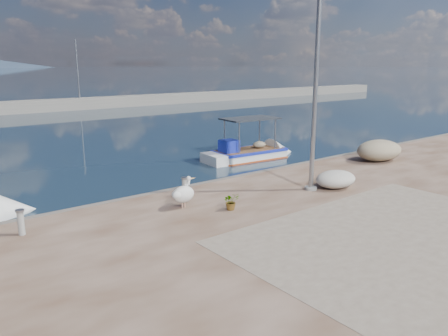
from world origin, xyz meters
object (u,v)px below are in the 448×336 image
boat_right (249,155)px  lamp_post (314,97)px  bollard_near (184,186)px  pelican (184,194)px

boat_right → lamp_post: size_ratio=0.77×
lamp_post → bollard_near: (-4.02, 2.10, -2.94)m
pelican → lamp_post: 5.60m
boat_right → bollard_near: (-7.17, -4.88, 0.66)m
boat_right → bollard_near: 8.70m
lamp_post → bollard_near: bearing=152.4°
bollard_near → pelican: bearing=-123.9°
boat_right → bollard_near: boat_right is taller
lamp_post → boat_right: bearing=65.7°
pelican → bollard_near: size_ratio=1.54×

